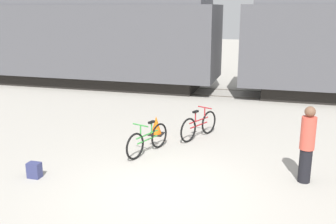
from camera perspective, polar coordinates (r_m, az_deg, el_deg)
ground_plane at (r=8.04m, az=-0.64°, el=-11.38°), size 80.00×80.00×0.00m
freight_train at (r=16.79m, az=9.02°, el=11.64°), size 23.66×2.96×5.10m
rail_near at (r=16.44m, az=8.34°, el=2.23°), size 35.66×0.07×0.01m
rail_far at (r=17.84m, az=8.97°, el=3.20°), size 35.66×0.07×0.01m
bicycle_green at (r=9.89m, az=-2.98°, el=-4.07°), size 0.60×1.59×0.82m
bicycle_maroon at (r=11.08m, az=4.51°, el=-1.95°), size 0.73×1.54×0.84m
person_in_red at (r=8.62m, az=19.53°, el=-4.44°), size 0.30×0.30×1.64m
backpack at (r=9.04m, az=-18.82°, el=-7.99°), size 0.28×0.20×0.34m
traffic_cone at (r=11.36m, az=-1.72°, el=-2.04°), size 0.40×0.40×0.55m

